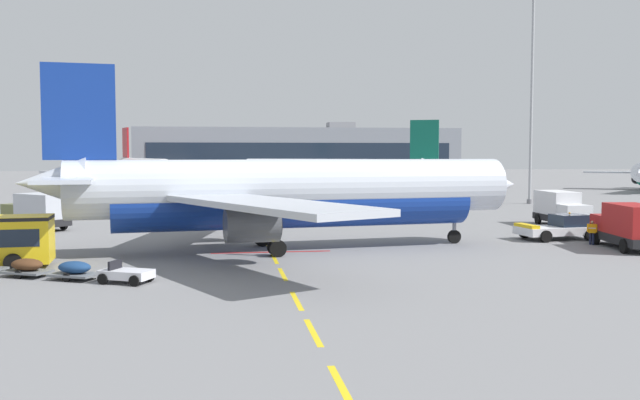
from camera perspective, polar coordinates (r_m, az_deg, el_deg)
ground at (r=69.09m, az=13.30°, el=-1.71°), size 400.00×400.00×0.00m
apron_paint_markings at (r=60.72m, az=-5.07°, el=-2.38°), size 8.00×93.56×0.01m
airliner_foreground at (r=47.11m, az=-2.60°, el=0.63°), size 34.81×34.33×12.20m
pushback_tug at (r=56.28m, az=19.16°, el=-2.16°), size 6.30×3.77×2.08m
airliner_mid_left at (r=121.15m, az=-14.49°, el=2.38°), size 30.25×31.44×11.29m
airliner_far_center at (r=102.00m, az=1.63°, el=2.24°), size 31.13×29.67×11.31m
catering_truck at (r=66.30m, az=19.22°, el=-0.63°), size 2.85×7.07×3.14m
fuel_service_truck at (r=52.21m, az=24.09°, el=-1.93°), size 3.33×7.24×3.14m
ground_power_truck at (r=64.58m, az=-22.32°, el=-0.82°), size 6.74×6.55×3.14m
baggage_train at (r=39.47m, az=-21.31°, el=-5.27°), size 11.10×6.32×1.14m
ground_crew_worker at (r=53.70m, az=21.53°, el=-2.40°), size 0.60×0.43×1.75m
apron_light_mast_far at (r=94.69m, az=17.10°, el=10.02°), size 1.80×1.80×27.70m
terminal_satellite at (r=157.94m, az=-2.02°, el=3.68°), size 69.78×25.24×13.59m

